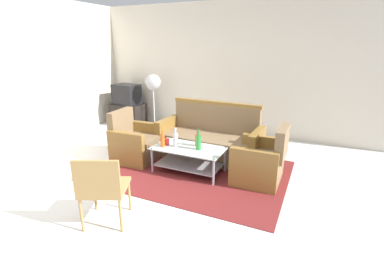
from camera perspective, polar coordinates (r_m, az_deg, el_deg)
The scene contains 16 objects.
ground_plane at distance 4.00m, azimuth -5.40°, elevation -11.27°, with size 14.00×14.00×0.00m, color white.
wall_back at distance 6.34m, azimuth 8.52°, elevation 12.81°, with size 6.52×0.12×2.80m.
rug at distance 4.57m, azimuth -0.30°, elevation -7.25°, with size 2.97×2.10×0.01m, color maroon.
couch at distance 4.98m, azimuth 3.66°, elevation -1.24°, with size 1.83×0.81×0.96m.
armchair_left at distance 5.00m, azimuth -11.31°, elevation -1.82°, with size 0.73×0.79×0.85m.
armchair_right at distance 4.27m, azimuth 13.65°, elevation -5.52°, with size 0.70×0.76×0.85m.
coffee_table at distance 4.42m, azimuth -0.65°, elevation -4.37°, with size 1.10×0.60×0.40m.
bottle_orange at distance 4.39m, azimuth -5.97°, elevation -1.23°, with size 0.07×0.07×0.27m.
bottle_clear at distance 4.39m, azimuth -3.35°, elevation -1.03°, with size 0.08×0.08×0.30m.
bottle_red at distance 4.41m, azimuth 1.15°, elevation -1.14°, with size 0.08×0.08×0.25m.
bottle_green at distance 4.26m, azimuth 1.33°, elevation -1.54°, with size 0.08×0.08×0.31m.
cup at distance 4.49m, azimuth -5.11°, elevation -1.47°, with size 0.08×0.08×0.10m, color red.
tv_stand at distance 7.24m, azimuth -12.77°, elevation 4.02°, with size 0.80×0.50×0.52m, color black.
television at distance 7.14m, azimuth -13.03°, elevation 7.92°, with size 0.64×0.50×0.48m.
pedestal_fan at distance 6.72m, azimuth -7.85°, elevation 9.79°, with size 0.36×0.36×1.27m.
wicker_chair at distance 3.23m, azimuth -17.72°, elevation -9.76°, with size 0.63×0.63×0.84m.
Camera 1 is at (1.80, -3.00, 1.95)m, focal length 26.43 mm.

